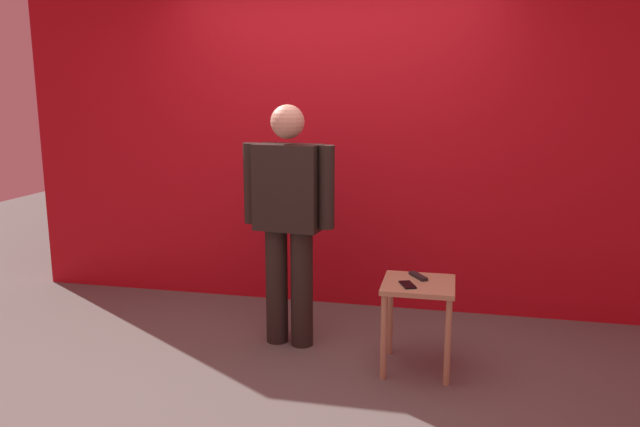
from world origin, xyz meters
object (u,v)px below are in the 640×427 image
object	(u,v)px
side_table	(418,299)
tv_remote	(418,276)
standing_person	(289,214)
cell_phone	(408,285)

from	to	relation	value
side_table	tv_remote	size ratio (longest dim) A/B	3.29
tv_remote	standing_person	bearing A→B (deg)	139.82
standing_person	tv_remote	distance (m)	0.94
side_table	tv_remote	xyz separation A→B (m)	(-0.01, 0.10, 0.12)
side_table	cell_phone	world-z (taller)	cell_phone
tv_remote	cell_phone	bearing A→B (deg)	-139.10
standing_person	cell_phone	size ratio (longest dim) A/B	11.23
standing_person	cell_phone	world-z (taller)	standing_person
side_table	tv_remote	distance (m)	0.15
standing_person	side_table	size ratio (longest dim) A/B	2.89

